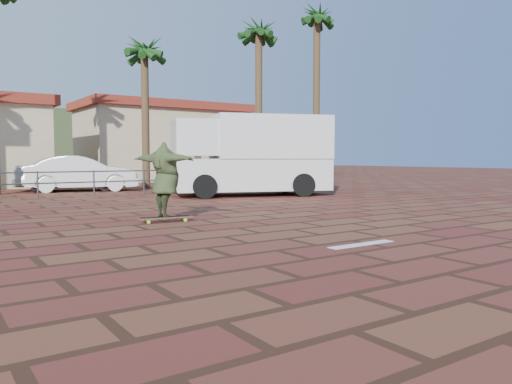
# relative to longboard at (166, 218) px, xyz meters

# --- Properties ---
(ground) EXTENTS (120.00, 120.00, 0.00)m
(ground) POSITION_rel_longboard_xyz_m (0.86, -3.43, -0.10)
(ground) COLOR brown
(ground) RESTS_ON ground
(paint_stripe) EXTENTS (1.40, 0.22, 0.01)m
(paint_stripe) POSITION_rel_longboard_xyz_m (1.56, -4.63, -0.10)
(paint_stripe) COLOR white
(paint_stripe) RESTS_ON ground
(guardrail) EXTENTS (24.06, 0.06, 1.00)m
(guardrail) POSITION_rel_longboard_xyz_m (0.86, 8.57, 0.58)
(guardrail) COLOR #47494F
(guardrail) RESTS_ON ground
(palm_center) EXTENTS (2.40, 2.40, 7.75)m
(palm_center) POSITION_rel_longboard_xyz_m (4.36, 12.07, 6.26)
(palm_center) COLOR brown
(palm_center) RESTS_ON ground
(palm_right) EXTENTS (2.40, 2.40, 9.05)m
(palm_right) POSITION_rel_longboard_xyz_m (9.86, 10.57, 7.48)
(palm_right) COLOR brown
(palm_right) RESTS_ON ground
(palm_far_right) EXTENTS (2.40, 2.40, 10.05)m
(palm_far_right) POSITION_rel_longboard_xyz_m (12.86, 9.57, 8.41)
(palm_far_right) COLOR brown
(palm_far_right) RESTS_ON ground
(building_east) EXTENTS (10.60, 6.60, 5.00)m
(building_east) POSITION_rel_longboard_xyz_m (8.86, 20.57, 2.44)
(building_east) COLOR beige
(building_east) RESTS_ON ground
(longboard) EXTENTS (1.27, 0.45, 0.12)m
(longboard) POSITION_rel_longboard_xyz_m (0.00, 0.00, 0.00)
(longboard) COLOR olive
(longboard) RESTS_ON ground
(skateboarder) EXTENTS (1.05, 2.18, 1.72)m
(skateboarder) POSITION_rel_longboard_xyz_m (-0.00, 0.00, 0.88)
(skateboarder) COLOR #334022
(skateboarder) RESTS_ON longboard
(campervan) EXTENTS (6.44, 4.32, 3.09)m
(campervan) POSITION_rel_longboard_xyz_m (6.12, 5.62, 1.52)
(campervan) COLOR silver
(campervan) RESTS_ON ground
(car_silver) EXTENTS (5.06, 3.53, 1.60)m
(car_silver) POSITION_rel_longboard_xyz_m (1.03, 12.57, 0.70)
(car_silver) COLOR silver
(car_silver) RESTS_ON ground
(car_white) EXTENTS (4.97, 2.73, 1.55)m
(car_white) POSITION_rel_longboard_xyz_m (1.25, 11.72, 0.68)
(car_white) COLOR white
(car_white) RESTS_ON ground
(street_sign) EXTENTS (0.49, 0.09, 2.44)m
(street_sign) POSITION_rel_longboard_xyz_m (7.69, 8.57, 1.60)
(street_sign) COLOR gray
(street_sign) RESTS_ON ground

